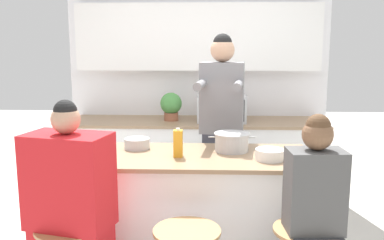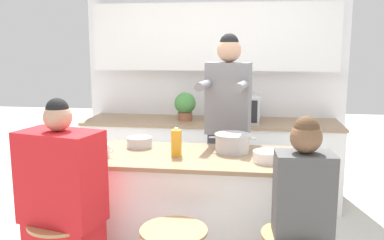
% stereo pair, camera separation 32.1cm
% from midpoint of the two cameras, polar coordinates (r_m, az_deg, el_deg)
% --- Properties ---
extents(wall_back, '(3.01, 0.22, 2.70)m').
position_cam_midpoint_polar(wall_back, '(5.00, -1.03, 7.75)').
color(wall_back, white).
rests_on(wall_back, ground_plane).
extents(back_counter, '(2.80, 0.70, 0.91)m').
position_cam_midpoint_polar(back_counter, '(4.84, -1.22, -5.39)').
color(back_counter, white).
rests_on(back_counter, ground_plane).
extents(kitchen_island, '(1.79, 0.77, 0.94)m').
position_cam_midpoint_polar(kitchen_island, '(3.34, -2.87, -12.38)').
color(kitchen_island, black).
rests_on(kitchen_island, ground_plane).
extents(person_cooking, '(0.44, 0.60, 1.84)m').
position_cam_midpoint_polar(person_cooking, '(3.79, 1.52, -2.35)').
color(person_cooking, '#383842').
rests_on(person_cooking, ground_plane).
extents(person_wrapped_blanket, '(0.55, 0.39, 1.44)m').
position_cam_midpoint_polar(person_wrapped_blanket, '(2.80, -19.10, -13.10)').
color(person_wrapped_blanket, red).
rests_on(person_wrapped_blanket, ground_plane).
extents(person_seated_near, '(0.34, 0.28, 1.36)m').
position_cam_midpoint_polar(person_seated_near, '(2.68, 12.37, -14.91)').
color(person_seated_near, '#333338').
rests_on(person_seated_near, ground_plane).
extents(cooking_pot, '(0.36, 0.27, 0.14)m').
position_cam_midpoint_polar(cooking_pot, '(3.28, 2.54, -2.98)').
color(cooking_pot, '#B7BABC').
rests_on(cooking_pot, kitchen_island).
extents(fruit_bowl, '(0.20, 0.20, 0.08)m').
position_cam_midpoint_polar(fruit_bowl, '(3.42, -10.03, -3.13)').
color(fruit_bowl, '#B7BABC').
rests_on(fruit_bowl, kitchen_island).
extents(mixing_bowl_steel, '(0.21, 0.21, 0.08)m').
position_cam_midpoint_polar(mixing_bowl_steel, '(3.07, 7.40, -4.63)').
color(mixing_bowl_steel, white).
rests_on(mixing_bowl_steel, kitchen_island).
extents(coffee_cup_near, '(0.11, 0.08, 0.09)m').
position_cam_midpoint_polar(coffee_cup_near, '(3.15, -14.40, -4.33)').
color(coffee_cup_near, white).
rests_on(coffee_cup_near, kitchen_island).
extents(juice_carton, '(0.07, 0.07, 0.21)m').
position_cam_midpoint_polar(juice_carton, '(3.12, -4.82, -3.15)').
color(juice_carton, gold).
rests_on(juice_carton, kitchen_island).
extents(microwave, '(0.52, 0.34, 0.29)m').
position_cam_midpoint_polar(microwave, '(4.65, 1.99, 1.55)').
color(microwave, '#B2B5B7').
rests_on(microwave, back_counter).
extents(potted_plant, '(0.24, 0.24, 0.31)m').
position_cam_midpoint_polar(potted_plant, '(4.74, -4.76, 1.96)').
color(potted_plant, '#93563D').
rests_on(potted_plant, back_counter).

